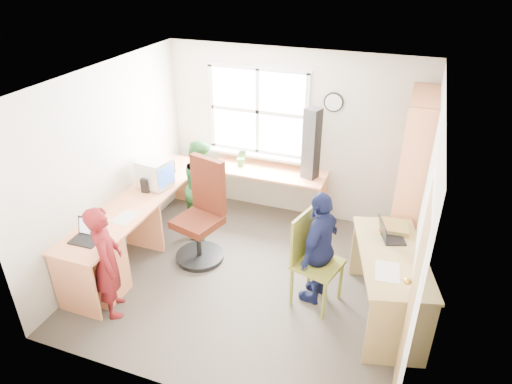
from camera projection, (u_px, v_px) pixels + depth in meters
room at (252, 185)px, 5.03m from camera, size 3.64×3.44×2.44m
l_desk at (139, 237)px, 5.48m from camera, size 2.38×2.95×0.75m
right_desk at (390, 272)px, 4.69m from camera, size 0.99×1.52×0.81m
bookshelf at (410, 183)px, 5.53m from camera, size 0.30×1.02×2.10m
swivel_chair at (202, 217)px, 5.66m from camera, size 0.75×0.75×1.32m
wooden_chair at (311, 256)px, 4.93m from camera, size 0.57×0.57×1.08m
crt_monitor at (155, 173)px, 5.91m from camera, size 0.43×0.40×0.38m
laptop_left at (88, 235)px, 4.91m from camera, size 0.32×0.27×0.21m
laptop_right at (389, 234)px, 4.82m from camera, size 0.34×0.37×0.21m
speaker_a at (146, 185)px, 5.83m from camera, size 0.10×0.10×0.19m
speaker_b at (171, 167)px, 6.30m from camera, size 0.10×0.10×0.18m
cd_tower at (311, 144)px, 6.01m from camera, size 0.24×0.23×0.97m
game_box at (394, 227)px, 4.98m from camera, size 0.32×0.32×0.06m
paper_a at (125, 217)px, 5.31m from camera, size 0.23×0.32×0.00m
paper_b at (387, 272)px, 4.34m from camera, size 0.26×0.34×0.00m
potted_plant at (242, 158)px, 6.47m from camera, size 0.16×0.14×0.27m
person_red at (107, 262)px, 4.74m from camera, size 0.53×0.57×1.31m
person_green at (203, 188)px, 6.12m from camera, size 0.63×0.74×1.35m
person_navy at (320, 248)px, 4.92m from camera, size 0.48×0.84×1.35m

